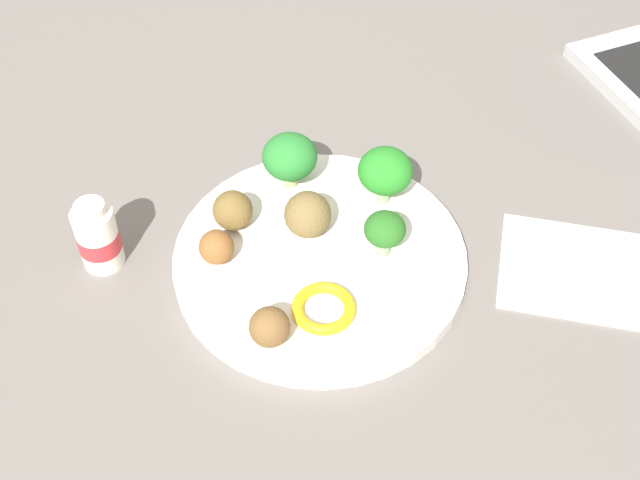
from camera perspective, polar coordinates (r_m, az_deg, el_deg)
The scene contains 14 objects.
ground_plane at distance 0.80m, azimuth 0.00°, elevation -1.71°, with size 4.00×4.00×0.00m, color slate.
plate at distance 0.79m, azimuth 0.00°, elevation -1.34°, with size 0.28×0.28×0.02m, color white.
broccoli_floret_near_rim at distance 0.83m, azimuth -2.09°, elevation 5.71°, with size 0.06×0.06×0.06m.
broccoli_floret_front_left at distance 0.81m, azimuth 4.50°, elevation 4.73°, with size 0.05×0.05×0.06m.
broccoli_floret_mid_left at distance 0.77m, azimuth 4.47°, elevation 0.68°, with size 0.04×0.04×0.05m.
meatball_far_rim at distance 0.79m, azimuth -0.85°, elevation 1.76°, with size 0.05×0.05×0.05m, color brown.
meatball_front_left at distance 0.80m, azimuth -6.01°, elevation 2.04°, with size 0.04×0.04×0.04m, color brown.
meatball_front_right at distance 0.71m, azimuth -3.48°, elevation -5.98°, with size 0.04×0.04×0.04m, color brown.
meatball_mid_left at distance 0.78m, azimuth -7.12°, elevation -0.48°, with size 0.03×0.03×0.03m, color brown.
pepper_ring_back_left at distance 0.74m, azimuth 0.25°, elevation -4.72°, with size 0.06×0.06×0.01m, color yellow.
napkin at distance 0.83m, azimuth 18.06°, elevation -2.09°, with size 0.17×0.12×0.01m, color white.
fork at distance 0.82m, azimuth 17.61°, elevation -2.72°, with size 0.12×0.03×0.01m.
knife at distance 0.84m, azimuth 17.66°, elevation -0.87°, with size 0.15×0.03×0.01m.
yogurt_bottle at distance 0.80m, azimuth -15.01°, elevation 0.22°, with size 0.04×0.04×0.08m.
Camera 1 is at (-0.09, 0.51, 0.61)m, focal length 46.60 mm.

